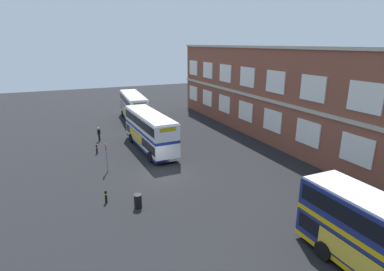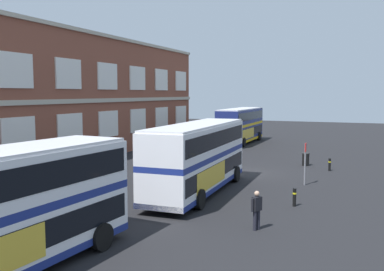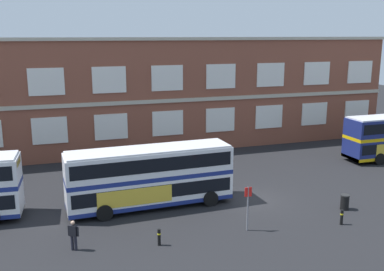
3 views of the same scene
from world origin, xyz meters
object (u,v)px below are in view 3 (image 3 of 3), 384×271
at_px(waiting_passenger, 73,234).
at_px(bus_stand_flag, 248,205).
at_px(double_decker_middle, 150,176).
at_px(safety_bollard_west, 159,237).
at_px(safety_bollard_east, 342,217).
at_px(station_litter_bin, 345,202).

height_order(waiting_passenger, bus_stand_flag, bus_stand_flag).
xyz_separation_m(double_decker_middle, waiting_passenger, (-5.34, -4.82, -1.22)).
bearing_deg(safety_bollard_west, safety_bollard_east, -4.15).
distance_m(double_decker_middle, bus_stand_flag, 7.17).
bearing_deg(station_litter_bin, bus_stand_flag, -172.86).
bearing_deg(station_litter_bin, waiting_passenger, -179.06).
bearing_deg(safety_bollard_east, safety_bollard_west, 175.85).
bearing_deg(bus_stand_flag, waiting_passenger, 176.21).
distance_m(double_decker_middle, station_litter_bin, 13.05).
bearing_deg(station_litter_bin, safety_bollard_east, -130.51).
height_order(station_litter_bin, safety_bollard_west, station_litter_bin).
relative_size(waiting_passenger, safety_bollard_east, 1.79).
distance_m(safety_bollard_west, safety_bollard_east, 11.30).
distance_m(bus_stand_flag, safety_bollard_west, 5.56).
bearing_deg(bus_stand_flag, station_litter_bin, 7.14).
relative_size(double_decker_middle, bus_stand_flag, 4.10).
relative_size(bus_stand_flag, safety_bollard_east, 2.84).
distance_m(station_litter_bin, safety_bollard_east, 2.61).
height_order(double_decker_middle, station_litter_bin, double_decker_middle).
height_order(double_decker_middle, safety_bollard_east, double_decker_middle).
xyz_separation_m(waiting_passenger, safety_bollard_west, (4.50, -0.88, -0.44)).
bearing_deg(waiting_passenger, station_litter_bin, 0.94).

